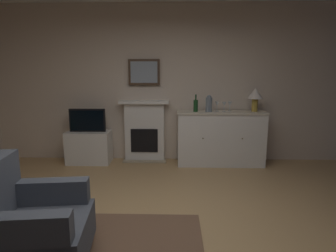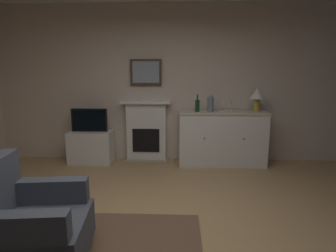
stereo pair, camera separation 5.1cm
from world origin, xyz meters
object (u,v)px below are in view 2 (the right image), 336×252
(wine_bottle, at_px, (197,105))
(tv_set, at_px, (89,120))
(table_lamp, at_px, (257,95))
(wine_glass_center, at_px, (226,105))
(sideboard_cabinet, at_px, (222,138))
(fireplace_unit, at_px, (146,131))
(wine_glass_left, at_px, (219,104))
(vase_decorative, at_px, (211,104))
(armchair, at_px, (28,224))
(tv_cabinet, at_px, (91,147))
(framed_picture, at_px, (146,72))
(wine_glass_right, at_px, (232,104))

(wine_bottle, xyz_separation_m, tv_set, (-1.87, 0.04, -0.27))
(table_lamp, xyz_separation_m, wine_glass_center, (-0.52, -0.05, -0.16))
(wine_glass_center, bearing_deg, sideboard_cabinet, 125.64)
(fireplace_unit, height_order, wine_glass_left, fireplace_unit)
(vase_decorative, distance_m, armchair, 3.31)
(wine_glass_center, bearing_deg, tv_cabinet, 178.40)
(framed_picture, xyz_separation_m, tv_cabinet, (-0.97, -0.21, -1.31))
(tv_cabinet, distance_m, armchair, 2.81)
(framed_picture, bearing_deg, armchair, -101.82)
(wine_glass_left, xyz_separation_m, wine_glass_center, (0.11, -0.06, 0.00))
(wine_bottle, height_order, vase_decorative, wine_bottle)
(wine_glass_left, xyz_separation_m, armchair, (-1.89, -2.79, -0.67))
(fireplace_unit, height_order, armchair, fireplace_unit)
(vase_decorative, bearing_deg, wine_glass_left, 23.34)
(fireplace_unit, height_order, tv_set, fireplace_unit)
(wine_bottle, xyz_separation_m, wine_glass_right, (0.59, 0.08, 0.01))
(wine_glass_center, distance_m, tv_cabinet, 2.47)
(sideboard_cabinet, relative_size, vase_decorative, 5.35)
(wine_glass_right, bearing_deg, wine_bottle, -172.73)
(tv_cabinet, distance_m, tv_set, 0.49)
(wine_bottle, distance_m, tv_cabinet, 2.02)
(wine_bottle, distance_m, wine_glass_right, 0.59)
(table_lamp, xyz_separation_m, tv_cabinet, (-2.87, 0.02, -0.93))
(wine_glass_right, distance_m, armchair, 3.57)
(armchair, bearing_deg, sideboard_cabinet, 54.72)
(fireplace_unit, distance_m, vase_decorative, 1.25)
(framed_picture, bearing_deg, wine_glass_center, -11.25)
(wine_glass_right, distance_m, tv_set, 2.47)
(armchair, bearing_deg, tv_cabinet, 97.10)
(vase_decorative, distance_m, tv_cabinet, 2.24)
(tv_set, bearing_deg, sideboard_cabinet, 0.20)
(framed_picture, distance_m, wine_glass_right, 1.59)
(armchair, bearing_deg, wine_glass_right, 53.05)
(wine_glass_left, height_order, armchair, wine_glass_left)
(fireplace_unit, bearing_deg, framed_picture, 90.00)
(fireplace_unit, bearing_deg, vase_decorative, -11.51)
(framed_picture, xyz_separation_m, vase_decorative, (1.12, -0.27, -0.52))
(sideboard_cabinet, distance_m, vase_decorative, 0.65)
(wine_glass_right, distance_m, tv_cabinet, 2.58)
(tv_set, bearing_deg, armchair, -82.84)
(fireplace_unit, xyz_separation_m, wine_glass_right, (1.48, -0.15, 0.51))
(wine_glass_center, bearing_deg, fireplace_unit, 170.58)
(framed_picture, bearing_deg, vase_decorative, -13.72)
(framed_picture, height_order, armchair, framed_picture)
(tv_cabinet, bearing_deg, framed_picture, 12.01)
(tv_set, distance_m, armchair, 2.82)
(fireplace_unit, relative_size, vase_decorative, 3.91)
(fireplace_unit, distance_m, wine_glass_center, 1.48)
(table_lamp, xyz_separation_m, wine_bottle, (-1.00, -0.05, -0.17))
(wine_glass_left, xyz_separation_m, tv_cabinet, (-2.24, 0.00, -0.77))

